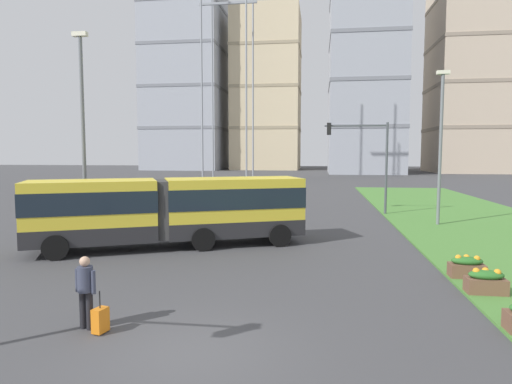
% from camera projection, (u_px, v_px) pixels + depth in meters
% --- Properties ---
extents(ground_plane, '(260.00, 260.00, 0.00)m').
position_uv_depth(ground_plane, '(190.00, 354.00, 9.24)').
color(ground_plane, '#424244').
extents(articulated_bus, '(11.75, 7.11, 3.00)m').
position_uv_depth(articulated_bus, '(171.00, 210.00, 19.59)').
color(articulated_bus, yellow).
rests_on(articulated_bus, ground).
extents(car_navy_sedan, '(4.51, 2.27, 1.58)m').
position_uv_depth(car_navy_sedan, '(186.00, 205.00, 29.31)').
color(car_navy_sedan, '#19234C').
rests_on(car_navy_sedan, ground).
extents(pedestrian_crossing, '(0.57, 0.36, 1.74)m').
position_uv_depth(pedestrian_crossing, '(86.00, 287.00, 10.47)').
color(pedestrian_crossing, black).
rests_on(pedestrian_crossing, ground).
extents(rolling_suitcase, '(0.32, 0.41, 0.97)m').
position_uv_depth(rolling_suitcase, '(100.00, 320.00, 10.27)').
color(rolling_suitcase, orange).
rests_on(rolling_suitcase, ground).
extents(flower_planter_1, '(1.10, 0.56, 0.74)m').
position_uv_depth(flower_planter_1, '(486.00, 281.00, 12.95)').
color(flower_planter_1, brown).
rests_on(flower_planter_1, grass_median).
extents(flower_planter_2, '(1.10, 0.56, 0.74)m').
position_uv_depth(flower_planter_2, '(467.00, 267.00, 14.62)').
color(flower_planter_2, brown).
rests_on(flower_planter_2, grass_median).
extents(traffic_light_far_right, '(4.18, 0.28, 6.14)m').
position_uv_depth(traffic_light_far_right, '(366.00, 151.00, 29.78)').
color(traffic_light_far_right, '#474C51').
rests_on(traffic_light_far_right, ground).
extents(streetlight_left, '(0.70, 0.28, 9.74)m').
position_uv_depth(streetlight_left, '(83.00, 128.00, 21.13)').
color(streetlight_left, slate).
rests_on(streetlight_left, ground).
extents(streetlight_median, '(0.70, 0.28, 8.68)m').
position_uv_depth(streetlight_median, '(441.00, 141.00, 25.02)').
color(streetlight_median, slate).
rests_on(streetlight_median, ground).
extents(apartment_tower_west, '(18.43, 17.14, 47.82)m').
position_uv_depth(apartment_tower_west, '(186.00, 71.00, 109.10)').
color(apartment_tower_west, '#9EA3AD').
rests_on(apartment_tower_west, ground).
extents(apartment_tower_westcentre, '(16.39, 17.32, 38.59)m').
position_uv_depth(apartment_tower_westcentre, '(267.00, 92.00, 111.35)').
color(apartment_tower_westcentre, beige).
rests_on(apartment_tower_westcentre, ground).
extents(apartment_tower_centre, '(14.54, 17.24, 43.44)m').
position_uv_depth(apartment_tower_centre, '(366.00, 65.00, 89.64)').
color(apartment_tower_centre, '#9EA3AD').
rests_on(apartment_tower_centre, ground).
extents(apartment_tower_eastcentre, '(15.93, 18.16, 43.70)m').
position_uv_depth(apartment_tower_eastcentre, '(473.00, 67.00, 92.97)').
color(apartment_tower_eastcentre, '#C6B299').
rests_on(apartment_tower_eastcentre, ground).
extents(apartment_tower_east, '(19.39, 14.67, 44.71)m').
position_uv_depth(apartment_tower_east, '(487.00, 78.00, 108.98)').
color(apartment_tower_east, '#C6B299').
rests_on(apartment_tower_east, ground).
extents(transmission_pylon, '(9.00, 6.24, 37.41)m').
position_uv_depth(transmission_pylon, '(228.00, 35.00, 61.19)').
color(transmission_pylon, gray).
rests_on(transmission_pylon, ground).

